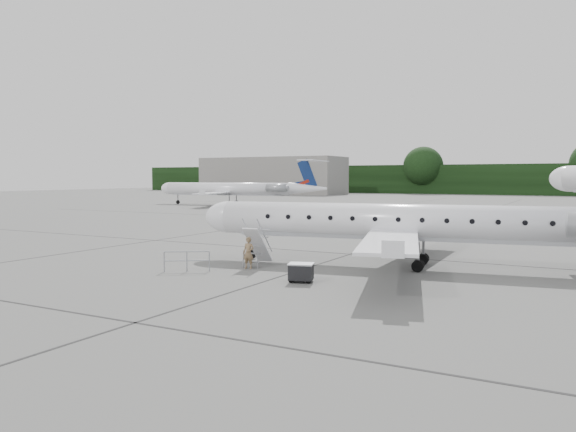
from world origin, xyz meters
The scene contains 9 objects.
ground centered at (0.00, 0.00, 0.00)m, with size 320.00×320.00×0.00m, color slate.
treeline centered at (0.00, 130.00, 4.00)m, with size 260.00×4.00×8.00m, color black.
terminal_building centered at (-70.00, 110.00, 5.00)m, with size 40.00×14.00×10.00m, color gray.
main_regional_jet centered at (-0.24, 3.20, 3.26)m, with size 25.43×18.31×6.52m, color white, non-canonical shape.
airstair centered at (-7.16, 0.07, 1.02)m, with size 0.85×2.13×2.04m, color white, non-canonical shape.
passenger centered at (-6.97, -1.13, 0.81)m, with size 0.59×0.39×1.62m, color olive.
safety_railing centered at (-9.15, -3.34, 0.50)m, with size 2.20×0.08×1.00m, color #979AA0, non-canonical shape.
baggage_cart centered at (-2.95, -3.11, 0.45)m, with size 1.04×0.84×0.90m, color black, non-canonical shape.
bg_regional_left centered at (-45.09, 52.12, 3.70)m, with size 28.23×20.32×7.40m, color white, non-canonical shape.
Camera 1 is at (8.29, -25.02, 4.67)m, focal length 35.00 mm.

